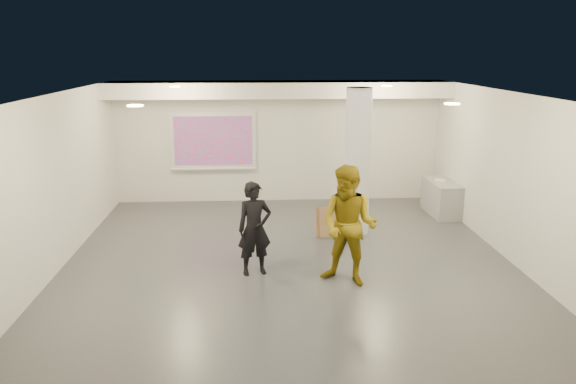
{
  "coord_description": "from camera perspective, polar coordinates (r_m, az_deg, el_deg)",
  "views": [
    {
      "loc": [
        -0.58,
        -9.29,
        3.72
      ],
      "look_at": [
        0.0,
        0.4,
        1.25
      ],
      "focal_mm": 35.0,
      "sensor_mm": 36.0,
      "label": 1
    }
  ],
  "objects": [
    {
      "name": "floor",
      "position": [
        10.03,
        0.14,
        -7.51
      ],
      "size": [
        8.0,
        9.0,
        0.01
      ],
      "primitive_type": "cube",
      "color": "#3C3E44",
      "rests_on": "ground"
    },
    {
      "name": "ceiling",
      "position": [
        9.34,
        0.15,
        9.85
      ],
      "size": [
        8.0,
        9.0,
        0.01
      ],
      "primitive_type": "cube",
      "color": "white",
      "rests_on": "floor"
    },
    {
      "name": "wall_back",
      "position": [
        13.98,
        -1.01,
        5.14
      ],
      "size": [
        8.0,
        0.01,
        3.0
      ],
      "primitive_type": "cube",
      "color": "silver",
      "rests_on": "floor"
    },
    {
      "name": "wall_front",
      "position": [
        5.31,
        3.22,
        -10.46
      ],
      "size": [
        8.0,
        0.01,
        3.0
      ],
      "primitive_type": "cube",
      "color": "silver",
      "rests_on": "floor"
    },
    {
      "name": "wall_left",
      "position": [
        10.15,
        -23.02,
        0.48
      ],
      "size": [
        0.01,
        9.0,
        3.0
      ],
      "primitive_type": "cube",
      "color": "silver",
      "rests_on": "floor"
    },
    {
      "name": "wall_right",
      "position": [
        10.6,
        22.28,
        1.1
      ],
      "size": [
        0.01,
        9.0,
        3.0
      ],
      "primitive_type": "cube",
      "color": "silver",
      "rests_on": "floor"
    },
    {
      "name": "soffit_band",
      "position": [
        13.29,
        -0.93,
        10.39
      ],
      "size": [
        8.0,
        1.1,
        0.36
      ],
      "primitive_type": "cube",
      "color": "white",
      "rests_on": "ceiling"
    },
    {
      "name": "downlight_nw",
      "position": [
        11.93,
        -11.42,
        10.44
      ],
      "size": [
        0.22,
        0.22,
        0.02
      ],
      "primitive_type": "cylinder",
      "color": "#F6ED7B",
      "rests_on": "ceiling"
    },
    {
      "name": "downlight_ne",
      "position": [
        12.14,
        9.99,
        10.57
      ],
      "size": [
        0.22,
        0.22,
        0.02
      ],
      "primitive_type": "cylinder",
      "color": "#F6ED7B",
      "rests_on": "ceiling"
    },
    {
      "name": "downlight_sw",
      "position": [
        7.99,
        -15.27,
        8.46
      ],
      "size": [
        0.22,
        0.22,
        0.02
      ],
      "primitive_type": "cylinder",
      "color": "#F6ED7B",
      "rests_on": "ceiling"
    },
    {
      "name": "downlight_se",
      "position": [
        8.31,
        16.33,
        8.59
      ],
      "size": [
        0.22,
        0.22,
        0.02
      ],
      "primitive_type": "cylinder",
      "color": "#F6ED7B",
      "rests_on": "ceiling"
    },
    {
      "name": "column",
      "position": [
        11.5,
        7.07,
        3.04
      ],
      "size": [
        0.52,
        0.52,
        3.0
      ],
      "primitive_type": "cylinder",
      "color": "silver",
      "rests_on": "floor"
    },
    {
      "name": "projection_screen",
      "position": [
        13.96,
        -7.6,
        5.11
      ],
      "size": [
        2.1,
        0.13,
        1.42
      ],
      "color": "white",
      "rests_on": "wall_back"
    },
    {
      "name": "credenza",
      "position": [
        13.45,
        15.34,
        -0.59
      ],
      "size": [
        0.59,
        1.35,
        0.78
      ],
      "primitive_type": "cube",
      "rotation": [
        0.0,
        0.0,
        0.03
      ],
      "color": "gray",
      "rests_on": "floor"
    },
    {
      "name": "papers_stack",
      "position": [
        13.44,
        15.18,
        1.16
      ],
      "size": [
        0.32,
        0.36,
        0.02
      ],
      "primitive_type": "cube",
      "rotation": [
        0.0,
        0.0,
        -0.34
      ],
      "color": "white",
      "rests_on": "credenza"
    },
    {
      "name": "cardboard_back",
      "position": [
        11.47,
        4.64,
        -3.05
      ],
      "size": [
        0.58,
        0.18,
        0.63
      ],
      "primitive_type": "cube",
      "rotation": [
        -0.17,
        0.0,
        0.03
      ],
      "color": "olive",
      "rests_on": "floor"
    },
    {
      "name": "cardboard_front",
      "position": [
        11.54,
        4.15,
        -3.03
      ],
      "size": [
        0.55,
        0.2,
        0.59
      ],
      "primitive_type": "cube",
      "rotation": [
        -0.24,
        0.0,
        0.02
      ],
      "color": "olive",
      "rests_on": "floor"
    },
    {
      "name": "woman",
      "position": [
        9.46,
        -3.42,
        -3.73
      ],
      "size": [
        0.66,
        0.52,
        1.6
      ],
      "primitive_type": "imported",
      "rotation": [
        0.0,
        0.0,
        0.25
      ],
      "color": "black",
      "rests_on": "floor"
    },
    {
      "name": "man",
      "position": [
        9.05,
        6.21,
        -3.43
      ],
      "size": [
        1.19,
        1.11,
        1.96
      ],
      "primitive_type": "imported",
      "rotation": [
        0.0,
        0.0,
        -0.51
      ],
      "color": "olive",
      "rests_on": "floor"
    }
  ]
}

